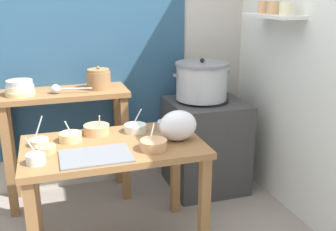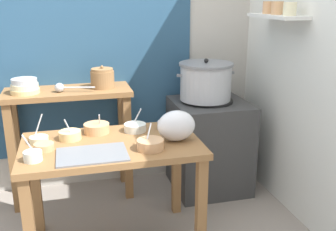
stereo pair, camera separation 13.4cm
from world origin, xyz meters
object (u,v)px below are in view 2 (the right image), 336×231
(plastic_bag, at_px, (176,126))
(prep_bowl_7, at_px, (70,135))
(clay_pot, at_px, (102,78))
(serving_tray, at_px, (92,154))
(prep_bowl_4, at_px, (135,127))
(prep_bowl_5, at_px, (169,125))
(prep_table, at_px, (112,159))
(prep_bowl_1, at_px, (44,146))
(back_shelf_table, at_px, (70,117))
(steamer_pot, at_px, (206,81))
(ladle, at_px, (61,88))
(prep_bowl_0, at_px, (150,144))
(prep_bowl_6, at_px, (33,156))
(stove_block, at_px, (209,145))
(prep_bowl_3, at_px, (39,139))
(prep_bowl_2, at_px, (97,128))
(bowl_stack_enamel, at_px, (25,86))

(plastic_bag, height_order, prep_bowl_7, plastic_bag)
(clay_pot, height_order, plastic_bag, clay_pot)
(serving_tray, distance_m, prep_bowl_4, 0.46)
(prep_bowl_4, xyz_separation_m, prep_bowl_5, (0.23, -0.02, 0.00))
(prep_bowl_4, bearing_deg, prep_table, -135.86)
(prep_table, bearing_deg, prep_bowl_1, -177.18)
(back_shelf_table, distance_m, prep_bowl_1, 0.78)
(steamer_pot, height_order, prep_bowl_1, steamer_pot)
(clay_pot, bearing_deg, ladle, -167.81)
(prep_bowl_0, bearing_deg, clay_pot, 101.60)
(prep_bowl_6, distance_m, prep_bowl_7, 0.36)
(stove_block, bearing_deg, back_shelf_table, 173.40)
(back_shelf_table, height_order, prep_bowl_5, back_shelf_table)
(stove_block, height_order, prep_bowl_1, stove_block)
(prep_table, xyz_separation_m, ladle, (-0.29, 0.67, 0.33))
(serving_tray, bearing_deg, stove_block, 37.64)
(back_shelf_table, bearing_deg, stove_block, -6.60)
(plastic_bag, relative_size, prep_bowl_6, 1.49)
(prep_bowl_3, bearing_deg, prep_bowl_1, -74.35)
(prep_bowl_2, xyz_separation_m, prep_bowl_6, (-0.38, -0.38, -0.00))
(prep_bowl_4, bearing_deg, ladle, 133.22)
(prep_bowl_2, xyz_separation_m, prep_bowl_4, (0.25, -0.03, -0.01))
(serving_tray, bearing_deg, prep_bowl_5, 31.16)
(bowl_stack_enamel, relative_size, prep_bowl_0, 1.29)
(plastic_bag, bearing_deg, clay_pot, 114.98)
(prep_bowl_3, relative_size, prep_bowl_6, 1.12)
(prep_bowl_7, bearing_deg, prep_table, -27.31)
(bowl_stack_enamel, distance_m, prep_bowl_0, 1.17)
(prep_bowl_0, relative_size, prep_bowl_4, 1.04)
(ladle, bearing_deg, prep_bowl_4, -46.78)
(ladle, height_order, prep_bowl_5, ladle)
(bowl_stack_enamel, xyz_separation_m, ladle, (0.26, -0.03, -0.02))
(back_shelf_table, height_order, serving_tray, back_shelf_table)
(prep_bowl_1, distance_m, prep_bowl_6, 0.16)
(back_shelf_table, height_order, prep_bowl_1, back_shelf_table)
(prep_bowl_7, bearing_deg, prep_bowl_3, -174.91)
(steamer_pot, distance_m, serving_tray, 1.27)
(clay_pot, bearing_deg, bowl_stack_enamel, -176.38)
(back_shelf_table, relative_size, prep_bowl_2, 5.71)
(stove_block, height_order, clay_pot, clay_pot)
(prep_bowl_0, bearing_deg, prep_table, 142.42)
(prep_table, height_order, back_shelf_table, back_shelf_table)
(prep_bowl_6, bearing_deg, plastic_bag, 7.06)
(prep_table, xyz_separation_m, clay_pot, (0.03, 0.74, 0.37))
(clay_pot, relative_size, plastic_bag, 0.77)
(prep_bowl_6, bearing_deg, serving_tray, -0.31)
(steamer_pot, bearing_deg, prep_table, -143.17)
(prep_bowl_2, distance_m, prep_bowl_6, 0.53)
(serving_tray, bearing_deg, clay_pot, 80.19)
(serving_tray, distance_m, prep_bowl_3, 0.41)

